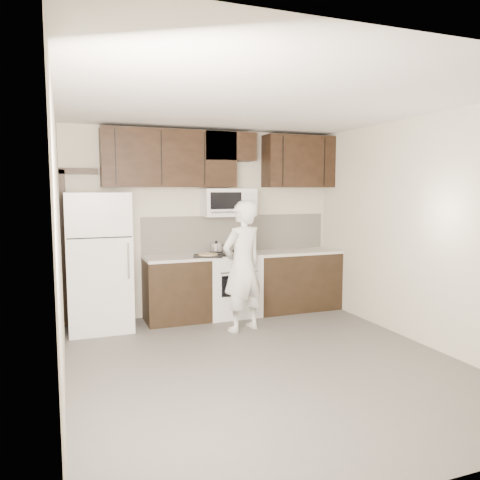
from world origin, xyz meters
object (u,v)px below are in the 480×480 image
refrigerator (99,262)px  person (242,266)px  microwave (228,202)px  stove (231,284)px

refrigerator → person: (1.74, -0.70, -0.05)m
microwave → person: bearing=-97.4°
stove → microwave: microwave is taller
stove → person: bearing=-98.5°
stove → person: (-0.11, -0.75, 0.39)m
person → microwave: bearing=-117.8°
stove → person: 0.85m
stove → refrigerator: refrigerator is taller
microwave → person: (-0.11, -0.87, -0.80)m
refrigerator → person: refrigerator is taller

